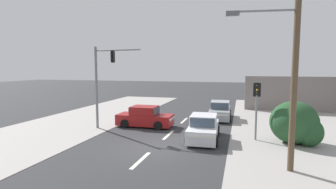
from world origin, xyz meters
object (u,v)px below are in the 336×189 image
utility_pole_foreground_right (292,52)px  pedestal_signal_right_kerb (257,102)px  sedan_receding_far (145,117)px  traffic_signal_mast (102,77)px  sedan_crossing_left (220,111)px  sedan_oncoming_near (204,128)px

utility_pole_foreground_right → pedestal_signal_right_kerb: (-1.07, 4.73, -2.68)m
sedan_receding_far → traffic_signal_mast: bearing=-150.9°
traffic_signal_mast → pedestal_signal_right_kerb: traffic_signal_mast is taller
sedan_crossing_left → utility_pole_foreground_right: bearing=-71.3°
pedestal_signal_right_kerb → sedan_receding_far: pedestal_signal_right_kerb is taller
utility_pole_foreground_right → sedan_crossing_left: utility_pole_foreground_right is taller
sedan_receding_far → sedan_oncoming_near: same height
utility_pole_foreground_right → traffic_signal_mast: bearing=156.9°
pedestal_signal_right_kerb → utility_pole_foreground_right: bearing=-77.2°
traffic_signal_mast → sedan_oncoming_near: traffic_signal_mast is taller
sedan_crossing_left → sedan_oncoming_near: size_ratio=1.00×
sedan_crossing_left → sedan_oncoming_near: bearing=-93.8°
pedestal_signal_right_kerb → sedan_receding_far: 8.31m
sedan_oncoming_near → utility_pole_foreground_right: bearing=-44.0°
sedan_receding_far → sedan_crossing_left: bearing=41.1°
sedan_receding_far → sedan_crossing_left: 6.99m
sedan_crossing_left → sedan_oncoming_near: (-0.46, -7.02, 0.00)m
utility_pole_foreground_right → sedan_receding_far: 11.94m
sedan_oncoming_near → sedan_crossing_left: bearing=86.2°
sedan_receding_far → sedan_crossing_left: same height
sedan_receding_far → utility_pole_foreground_right: bearing=-35.7°
utility_pole_foreground_right → sedan_receding_far: utility_pole_foreground_right is taller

